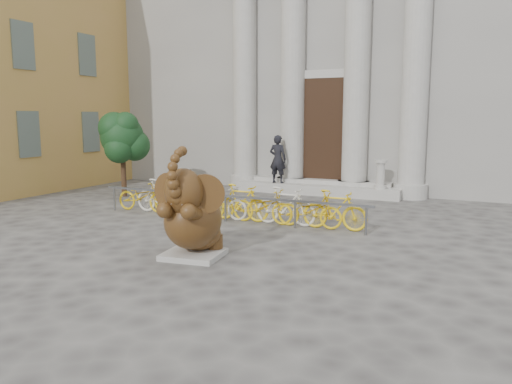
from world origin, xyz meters
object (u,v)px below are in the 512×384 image
at_px(elephant_statue, 192,218).
at_px(pedestrian, 278,159).
at_px(bike_rack, 229,202).
at_px(tree, 123,138).

distance_m(elephant_statue, pedestrian, 8.98).
bearing_deg(bike_rack, elephant_statue, -73.35).
relative_size(elephant_statue, tree, 0.76).
height_order(bike_rack, tree, tree).
height_order(bike_rack, pedestrian, pedestrian).
height_order(elephant_statue, bike_rack, elephant_statue).
xyz_separation_m(bike_rack, pedestrian, (-0.69, 5.15, 0.75)).
bearing_deg(pedestrian, bike_rack, 99.52).
xyz_separation_m(elephant_statue, bike_rack, (-1.09, 3.64, -0.32)).
xyz_separation_m(bike_rack, tree, (-5.28, 2.02, 1.57)).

